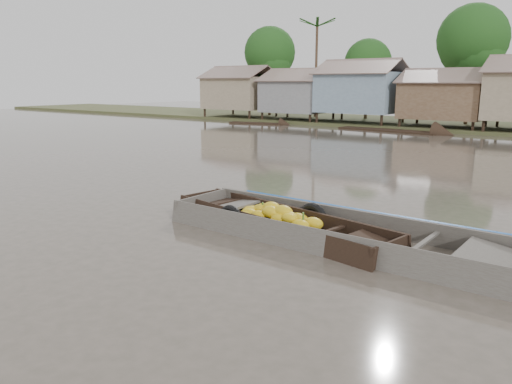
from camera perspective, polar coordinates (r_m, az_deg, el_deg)
The scene contains 3 objects.
ground at distance 12.15m, azimuth -0.85°, elevation -4.48°, with size 120.00×120.00×0.00m, color #4B4539.
banana_boat at distance 12.24m, azimuth 2.28°, elevation -3.38°, with size 6.49×2.63×0.91m.
viewer_boat at distance 11.50m, azimuth 9.19°, elevation -5.22°, with size 8.46×2.41×0.68m.
Camera 1 is at (6.96, -9.30, 3.54)m, focal length 35.00 mm.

